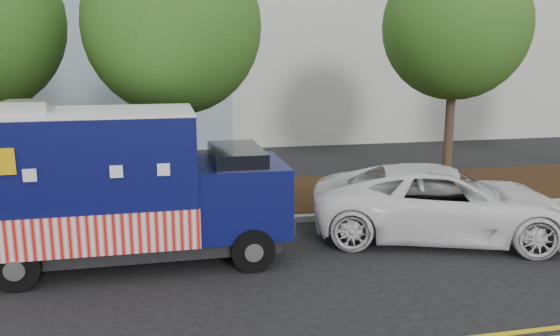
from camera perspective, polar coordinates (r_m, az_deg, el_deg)
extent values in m
plane|color=black|center=(11.55, -7.45, -8.31)|extent=(120.00, 120.00, 0.00)
cube|color=#9E9E99|center=(12.84, -7.96, -5.87)|extent=(120.00, 0.18, 0.15)
cube|color=black|center=(14.86, -8.55, -3.44)|extent=(120.00, 4.00, 0.15)
cylinder|color=#38281C|center=(13.90, -10.69, 2.58)|extent=(0.26, 0.26, 3.54)
sphere|color=#245417|center=(13.74, -11.15, 14.33)|extent=(4.27, 4.27, 4.27)
cylinder|color=#38281C|center=(16.68, 17.25, 4.03)|extent=(0.26, 0.26, 3.68)
sphere|color=#245417|center=(16.57, 17.88, 13.90)|extent=(4.12, 4.12, 4.12)
cube|color=#473828|center=(13.14, -14.05, -0.63)|extent=(0.06, 0.06, 2.40)
cube|color=black|center=(11.04, -14.78, -7.34)|extent=(5.42, 1.86, 0.27)
cube|color=#0A0E47|center=(10.76, -19.77, -0.76)|extent=(4.07, 2.24, 2.32)
cube|color=red|center=(10.96, -19.48, -4.95)|extent=(4.11, 2.30, 0.72)
cube|color=white|center=(10.58, -20.22, 5.48)|extent=(4.07, 2.24, 0.06)
cube|color=#B7B7BA|center=(10.73, -24.89, 5.87)|extent=(0.78, 0.78, 0.21)
cube|color=#0A0E47|center=(10.88, -4.26, -2.83)|extent=(1.75, 2.09, 1.35)
cube|color=black|center=(10.73, -4.57, 0.50)|extent=(0.97, 1.89, 0.63)
cube|color=black|center=(11.15, 0.32, -4.85)|extent=(0.09, 1.93, 0.29)
cube|color=#B7B7BA|center=(11.84, -17.71, 0.72)|extent=(1.74, 0.05, 1.06)
cube|color=#E3AF0B|center=(12.06, -26.10, 2.59)|extent=(1.16, 0.02, 0.43)
cylinder|color=black|center=(10.20, -2.87, -8.54)|extent=(0.81, 0.27, 0.81)
cylinder|color=black|center=(12.05, -4.40, -5.33)|extent=(0.81, 0.27, 0.81)
cylinder|color=black|center=(10.40, -25.83, -9.36)|extent=(0.81, 0.27, 0.81)
cylinder|color=black|center=(12.22, -23.72, -6.09)|extent=(0.81, 0.27, 0.81)
imported|color=white|center=(12.43, 16.66, -3.47)|extent=(6.16, 4.29, 1.56)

